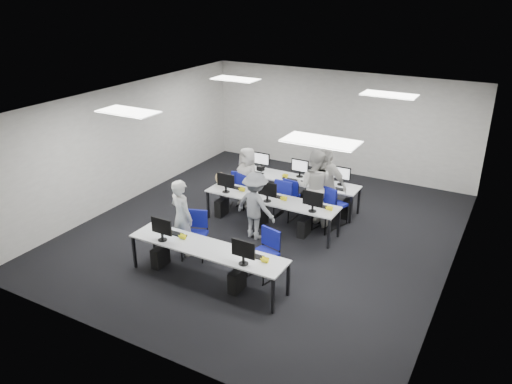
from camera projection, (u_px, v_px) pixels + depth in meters
The scene contains 23 objects.
room at pixel (267, 170), 10.94m from camera, with size 9.00×9.02×3.00m.
ceiling_panels at pixel (268, 103), 10.36m from camera, with size 5.20×4.60×0.02m.
desk_front at pixel (207, 250), 9.32m from camera, with size 3.20×0.70×0.73m.
desk_mid at pixel (271, 200), 11.42m from camera, with size 3.20×0.70×0.73m.
desk_back at pixel (297, 181), 12.54m from camera, with size 3.20×0.70×0.73m.
equipment_front at pixel (199, 262), 9.52m from camera, with size 2.51×0.41×1.19m.
equipment_mid at pixel (263, 212), 11.61m from camera, with size 2.91×0.41×1.19m.
equipment_back at pixel (303, 194), 12.60m from camera, with size 2.91×0.41×1.19m.
chair_0 at pixel (195, 243), 10.33m from camera, with size 0.62×0.65×0.97m.
chair_1 at pixel (264, 263), 9.62m from camera, with size 0.58×0.61×0.96m.
chair_2 at pixel (238, 196), 12.65m from camera, with size 0.55×0.58×0.88m.
chair_3 at pixel (286, 207), 12.04m from camera, with size 0.49×0.52×0.91m.
chair_4 at pixel (324, 220), 11.46m from camera, with size 0.49×0.52×0.82m.
chair_5 at pixel (249, 196), 12.62m from camera, with size 0.58×0.61×0.92m.
chair_6 at pixel (287, 204), 12.14m from camera, with size 0.50×0.54×0.98m.
chair_7 at pixel (333, 212), 11.71m from camera, with size 0.63×0.66×0.99m.
handbag at pixel (221, 179), 12.11m from camera, with size 0.38×0.24×0.31m, color #99804F.
student_0 at pixel (182, 217), 10.26m from camera, with size 0.60×0.40×1.66m, color beige.
student_1 at pixel (315, 187), 11.56m from camera, with size 0.88×0.69×1.82m, color beige.
student_2 at pixel (248, 177), 12.53m from camera, with size 0.75×0.49×1.54m, color beige.
student_3 at pixel (325, 186), 11.60m from camera, with size 1.08×0.45×1.85m, color beige.
photographer at pixel (255, 206), 10.93m from camera, with size 0.99×0.57×1.54m, color gray.
dslr_camera at pixel (260, 168), 10.75m from camera, with size 0.14×0.18×0.10m, color black.
Camera 1 is at (4.77, -9.09, 5.31)m, focal length 35.00 mm.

